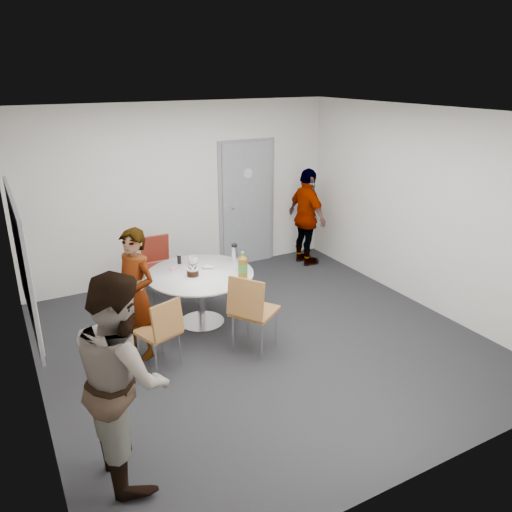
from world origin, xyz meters
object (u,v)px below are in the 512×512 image
person_left (123,377)px  person_right (307,217)px  door (247,204)px  table (203,279)px  person_main (136,294)px  whiteboard (22,260)px  chair_far (158,260)px  chair_near_left (162,328)px  chair_near_right (251,307)px

person_left → person_right: person_left is taller
door → table: (-1.52, -1.71, -0.40)m
person_main → person_right: person_right is taller
door → whiteboard: bearing=-147.3°
person_right → table: bearing=115.3°
person_main → person_right: 3.66m
person_main → chair_far: bearing=127.3°
door → chair_near_left: bearing=-133.1°
table → chair_far: size_ratio=1.52×
chair_far → person_main: size_ratio=0.58×
person_left → person_right: 5.07m
door → chair_far: door is taller
door → chair_near_right: size_ratio=2.18×
person_main → person_left: size_ratio=0.87×
whiteboard → chair_near_right: (2.23, -0.37, -0.85)m
chair_far → person_right: (2.61, 0.06, 0.27)m
chair_near_left → person_left: size_ratio=0.48×
person_main → person_right: bearing=88.0°
chair_near_right → person_left: (-1.72, -1.11, 0.28)m
whiteboard → door: bearing=32.7°
whiteboard → chair_near_right: size_ratio=1.95×
person_left → person_right: (3.90, 3.23, -0.06)m
table → chair_near_right: bearing=-79.0°
chair_near_right → person_main: bearing=-152.0°
door → chair_near_left: size_ratio=2.53×
chair_near_left → chair_far: size_ratio=0.94×
chair_near_left → table: bearing=25.3°
person_left → whiteboard: bearing=17.7°
chair_near_left → chair_far: bearing=54.7°
whiteboard → chair_far: (1.80, 1.69, -0.91)m
whiteboard → person_right: (4.41, 1.75, -0.63)m
door → chair_far: size_ratio=2.38×
door → table: door is taller
chair_near_left → chair_far: (0.57, 1.90, 0.04)m
person_right → chair_far: bearing=90.1°
person_left → person_main: bearing=-20.0°
chair_near_left → chair_near_right: (1.00, -0.16, 0.09)m
person_main → person_left: person_left is taller
chair_far → person_left: person_left is taller
chair_near_right → whiteboard: bearing=-134.0°
chair_near_right → door: bearing=118.7°
door → person_right: 1.02m
chair_near_left → chair_far: chair_far is taller
table → chair_far: table is taller
person_left → person_right: size_ratio=1.08×
whiteboard → person_right: 4.79m
whiteboard → person_main: 1.31m
whiteboard → person_left: bearing=-71.0°
person_main → chair_near_right: bearing=35.9°
table → person_main: (-0.96, -0.35, 0.14)m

